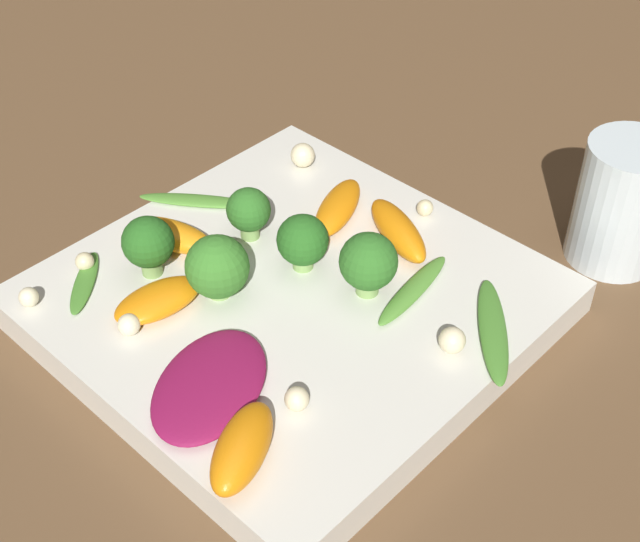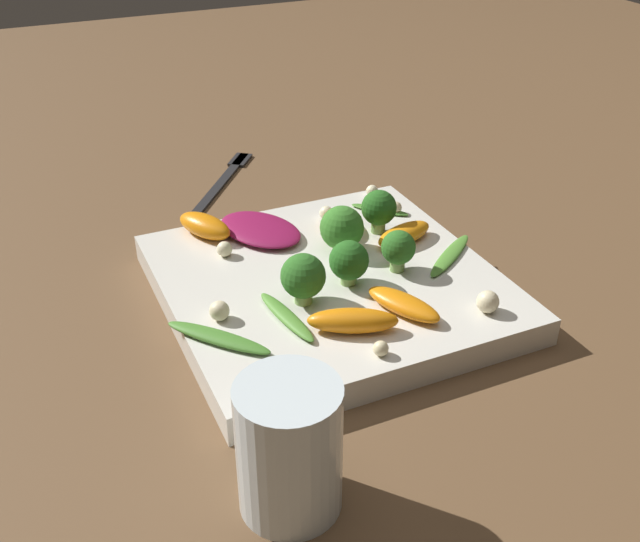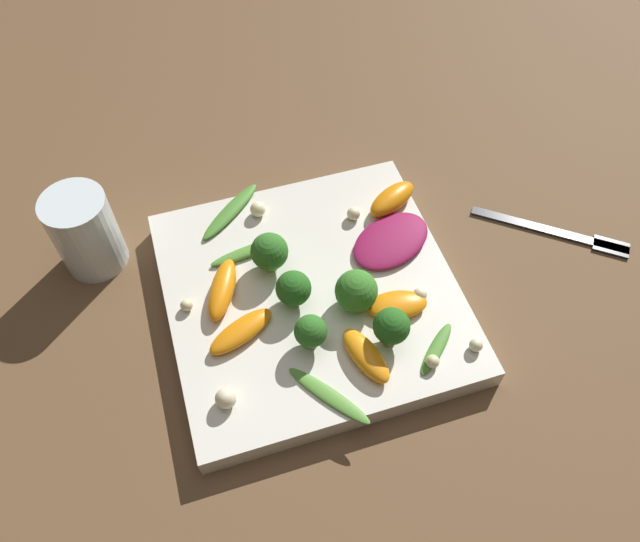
{
  "view_description": "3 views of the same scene",
  "coord_description": "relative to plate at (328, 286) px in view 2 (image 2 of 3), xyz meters",
  "views": [
    {
      "loc": [
        0.3,
        0.31,
        0.42
      ],
      "look_at": [
        -0.02,
        0.01,
        0.03
      ],
      "focal_mm": 50.0,
      "sensor_mm": 36.0,
      "label": 1
    },
    {
      "loc": [
        -0.52,
        0.24,
        0.37
      ],
      "look_at": [
        -0.02,
        0.02,
        0.04
      ],
      "focal_mm": 42.0,
      "sensor_mm": 36.0,
      "label": 2
    },
    {
      "loc": [
        -0.09,
        -0.33,
        0.54
      ],
      "look_at": [
        0.01,
        0.01,
        0.03
      ],
      "focal_mm": 35.0,
      "sensor_mm": 36.0,
      "label": 3
    }
  ],
  "objects": [
    {
      "name": "arugula_sprig_3",
      "position": [
        -0.02,
        -0.12,
        0.01
      ],
      "size": [
        0.06,
        0.08,
        0.0
      ],
      "color": "#518E33",
      "rests_on": "plate"
    },
    {
      "name": "macadamia_nut_2",
      "position": [
        0.07,
        0.07,
        0.02
      ],
      "size": [
        0.01,
        0.01,
        0.01
      ],
      "color": "beige",
      "rests_on": "plate"
    },
    {
      "name": "macadamia_nut_0",
      "position": [
        0.1,
        -0.04,
        0.02
      ],
      "size": [
        0.01,
        0.01,
        0.01
      ],
      "color": "beige",
      "rests_on": "plate"
    },
    {
      "name": "arugula_sprig_1",
      "position": [
        -0.06,
        0.12,
        0.02
      ],
      "size": [
        0.08,
        0.07,
        0.01
      ],
      "color": "#47842D",
      "rests_on": "plate"
    },
    {
      "name": "radicchio_leaf_0",
      "position": [
        0.1,
        0.03,
        0.02
      ],
      "size": [
        0.11,
        0.09,
        0.01
      ],
      "color": "maroon",
      "rests_on": "plate"
    },
    {
      "name": "ground_plane",
      "position": [
        0.0,
        0.0,
        -0.01
      ],
      "size": [
        2.4,
        2.4,
        0.0
      ],
      "primitive_type": "plane",
      "color": "brown"
    },
    {
      "name": "drinking_glass",
      "position": [
        -0.2,
        0.12,
        0.03
      ],
      "size": [
        0.07,
        0.07,
        0.09
      ],
      "color": "silver",
      "rests_on": "ground_plane"
    },
    {
      "name": "broccoli_floret_0",
      "position": [
        0.04,
        -0.03,
        0.03
      ],
      "size": [
        0.04,
        0.04,
        0.04
      ],
      "color": "#84AD5B",
      "rests_on": "plate"
    },
    {
      "name": "broccoli_floret_3",
      "position": [
        -0.02,
        -0.06,
        0.03
      ],
      "size": [
        0.03,
        0.03,
        0.04
      ],
      "color": "#84AD5B",
      "rests_on": "plate"
    },
    {
      "name": "broccoli_floret_4",
      "position": [
        -0.02,
        -0.01,
        0.03
      ],
      "size": [
        0.03,
        0.03,
        0.04
      ],
      "color": "#84AD5B",
      "rests_on": "plate"
    },
    {
      "name": "macadamia_nut_6",
      "position": [
        -0.03,
        0.11,
        0.02
      ],
      "size": [
        0.02,
        0.02,
        0.02
      ],
      "color": "beige",
      "rests_on": "plate"
    },
    {
      "name": "macadamia_nut_3",
      "position": [
        0.08,
        -0.11,
        0.02
      ],
      "size": [
        0.01,
        0.01,
        0.01
      ],
      "color": "beige",
      "rests_on": "plate"
    },
    {
      "name": "orange_segment_3",
      "position": [
        0.12,
        0.08,
        0.02
      ],
      "size": [
        0.07,
        0.05,
        0.02
      ],
      "color": "orange",
      "rests_on": "plate"
    },
    {
      "name": "orange_segment_2",
      "position": [
        0.07,
        -0.05,
        0.02
      ],
      "size": [
        0.06,
        0.04,
        0.01
      ],
      "color": "orange",
      "rests_on": "plate"
    },
    {
      "name": "plate",
      "position": [
        0.0,
        0.0,
        0.0
      ],
      "size": [
        0.28,
        0.28,
        0.03
      ],
      "color": "silver",
      "rests_on": "ground_plane"
    },
    {
      "name": "orange_segment_1",
      "position": [
        -0.09,
        0.02,
        0.02
      ],
      "size": [
        0.05,
        0.08,
        0.02
      ],
      "color": "orange",
      "rests_on": "plate"
    },
    {
      "name": "arugula_sprig_0",
      "position": [
        -0.05,
        0.06,
        0.02
      ],
      "size": [
        0.08,
        0.03,
        0.01
      ],
      "color": "#518E33",
      "rests_on": "plate"
    },
    {
      "name": "orange_segment_0",
      "position": [
        -0.08,
        -0.03,
        0.02
      ],
      "size": [
        0.07,
        0.05,
        0.01
      ],
      "color": "orange",
      "rests_on": "plate"
    },
    {
      "name": "macadamia_nut_1",
      "position": [
        0.13,
        -0.11,
        0.02
      ],
      "size": [
        0.01,
        0.01,
        0.01
      ],
      "color": "beige",
      "rests_on": "plate"
    },
    {
      "name": "macadamia_nut_5",
      "position": [
        -0.12,
        0.01,
        0.02
      ],
      "size": [
        0.01,
        0.01,
        0.01
      ],
      "color": "beige",
      "rests_on": "plate"
    },
    {
      "name": "fork",
      "position": [
        0.3,
        -0.0,
        -0.01
      ],
      "size": [
        0.15,
        0.12,
        0.01
      ],
      "color": "#262628",
      "rests_on": "ground_plane"
    },
    {
      "name": "macadamia_nut_4",
      "position": [
        -0.11,
        -0.09,
        0.02
      ],
      "size": [
        0.02,
        0.02,
        0.02
      ],
      "color": "beige",
      "rests_on": "plate"
    },
    {
      "name": "broccoli_floret_1",
      "position": [
        0.05,
        -0.08,
        0.04
      ],
      "size": [
        0.03,
        0.03,
        0.04
      ],
      "color": "#84AD5B",
      "rests_on": "plate"
    },
    {
      "name": "arugula_sprig_2",
      "position": [
        0.09,
        -0.1,
        0.01
      ],
      "size": [
        0.05,
        0.05,
        0.0
      ],
      "color": "#47842D",
      "rests_on": "plate"
    },
    {
      "name": "orange_segment_4",
      "position": [
        0.02,
        -0.09,
        0.02
      ],
      "size": [
        0.04,
        0.07,
        0.02
      ],
      "color": "orange",
      "rests_on": "plate"
    },
    {
      "name": "broccoli_floret_2",
      "position": [
        -0.03,
        0.04,
        0.04
      ],
      "size": [
        0.04,
        0.04,
        0.04
      ],
      "color": "#84AD5B",
      "rests_on": "plate"
    }
  ]
}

